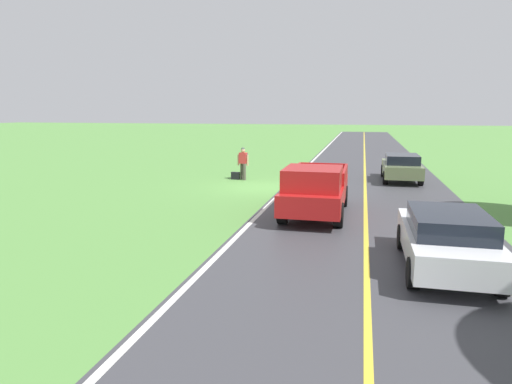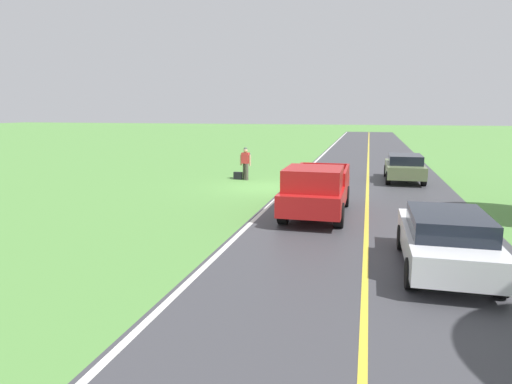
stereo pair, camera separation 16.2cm
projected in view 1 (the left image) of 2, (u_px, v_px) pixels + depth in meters
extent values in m
plane|color=#568E42|center=(261.00, 187.00, 21.83)|extent=(200.00, 200.00, 0.00)
cube|color=#3D3D42|center=(365.00, 191.00, 20.72)|extent=(7.81, 120.00, 0.00)
cube|color=silver|center=(285.00, 188.00, 21.56)|extent=(0.16, 117.60, 0.00)
cube|color=gold|center=(365.00, 191.00, 20.72)|extent=(0.14, 117.60, 0.00)
cylinder|color=#4C473D|center=(244.00, 172.00, 24.02)|extent=(0.18, 0.18, 0.88)
cylinder|color=#4C473D|center=(242.00, 171.00, 24.31)|extent=(0.18, 0.18, 0.88)
cube|color=red|center=(243.00, 158.00, 24.03)|extent=(0.42, 0.29, 0.58)
sphere|color=tan|center=(243.00, 150.00, 23.96)|extent=(0.23, 0.23, 0.23)
sphere|color=#4C564C|center=(243.00, 149.00, 23.95)|extent=(0.20, 0.20, 0.20)
cube|color=navy|center=(244.00, 157.00, 24.21)|extent=(0.34, 0.23, 0.44)
cylinder|color=tan|center=(247.00, 160.00, 23.95)|extent=(0.10, 0.10, 0.58)
cylinder|color=tan|center=(238.00, 160.00, 24.11)|extent=(0.10, 0.10, 0.58)
cube|color=black|center=(235.00, 176.00, 24.29)|extent=(0.48, 0.24, 0.40)
cube|color=#B21919|center=(316.00, 193.00, 16.14)|extent=(2.03, 5.41, 0.70)
cube|color=#B21919|center=(313.00, 178.00, 14.88)|extent=(1.85, 2.17, 0.72)
cube|color=black|center=(313.00, 176.00, 14.86)|extent=(1.69, 1.30, 0.43)
cube|color=#B21919|center=(345.00, 174.00, 16.85)|extent=(0.11, 3.02, 0.45)
cube|color=#B21919|center=(295.00, 173.00, 17.29)|extent=(0.11, 3.02, 0.45)
cube|color=#B21919|center=(323.00, 168.00, 18.52)|extent=(1.84, 0.11, 0.45)
cylinder|color=black|center=(338.00, 215.00, 14.32)|extent=(0.30, 0.80, 0.80)
cylinder|color=black|center=(283.00, 212.00, 14.74)|extent=(0.30, 0.80, 0.80)
cylinder|color=black|center=(343.00, 196.00, 17.48)|extent=(0.30, 0.80, 0.80)
cylinder|color=black|center=(297.00, 194.00, 17.89)|extent=(0.30, 0.80, 0.80)
cube|color=silver|center=(446.00, 242.00, 10.49)|extent=(1.86, 4.40, 0.62)
cube|color=black|center=(449.00, 222.00, 10.21)|extent=(1.63, 2.38, 0.46)
cylinder|color=black|center=(402.00, 237.00, 12.08)|extent=(0.24, 0.66, 0.66)
cylinder|color=black|center=(470.00, 241.00, 11.70)|extent=(0.24, 0.66, 0.66)
cylinder|color=black|center=(413.00, 273.00, 9.40)|extent=(0.24, 0.66, 0.66)
cylinder|color=black|center=(502.00, 280.00, 9.02)|extent=(0.24, 0.66, 0.66)
cube|color=#66754C|center=(401.00, 169.00, 23.78)|extent=(1.86, 4.40, 0.62)
cube|color=black|center=(402.00, 159.00, 23.49)|extent=(1.63, 2.38, 0.46)
cylinder|color=black|center=(383.00, 171.00, 25.36)|extent=(0.24, 0.66, 0.66)
cylinder|color=black|center=(415.00, 172.00, 24.98)|extent=(0.24, 0.66, 0.66)
cylinder|color=black|center=(385.00, 178.00, 22.68)|extent=(0.24, 0.66, 0.66)
cylinder|color=black|center=(421.00, 179.00, 22.30)|extent=(0.24, 0.66, 0.66)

